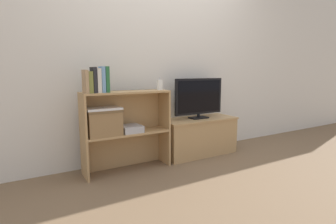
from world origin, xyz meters
The scene contains 16 objects.
ground_plane centered at (0.00, 0.00, 0.00)m, with size 16.00×16.00×0.00m, color brown.
wall_back centered at (0.00, 0.41, 1.20)m, with size 10.00×0.05×2.40m.
tv_stand centered at (0.46, 0.19, 0.23)m, with size 0.95×0.40×0.45m.
tv centered at (0.46, 0.19, 0.71)m, with size 0.66×0.14×0.48m.
bookshelf_lower_tier centered at (-0.48, 0.19, 0.26)m, with size 0.89×0.26×0.40m.
bookshelf_upper_tier centered at (-0.48, 0.19, 0.67)m, with size 0.89×0.26×0.42m.
book_tan centered at (-0.88, 0.10, 0.92)m, with size 0.03×0.16×0.21m.
book_olive centered at (-0.85, 0.10, 0.92)m, with size 0.04×0.15×0.20m.
book_charcoal centered at (-0.81, 0.10, 0.94)m, with size 0.03×0.14×0.23m.
book_ivory centered at (-0.77, 0.10, 0.93)m, with size 0.04×0.15×0.22m.
book_skyblue centered at (-0.73, 0.10, 0.94)m, with size 0.03×0.12×0.24m.
book_forest centered at (-0.69, 0.10, 0.94)m, with size 0.03×0.12×0.24m.
baby_monitor centered at (-0.10, 0.13, 0.87)m, with size 0.05×0.04×0.14m.
storage_basket_left centered at (-0.73, 0.12, 0.54)m, with size 0.33×0.23×0.25m.
laptop centered at (-0.73, 0.12, 0.66)m, with size 0.33×0.21×0.02m.
magazine_stack centered at (-0.45, 0.12, 0.44)m, with size 0.20×0.22×0.07m.
Camera 1 is at (-1.44, -2.33, 1.01)m, focal length 28.00 mm.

